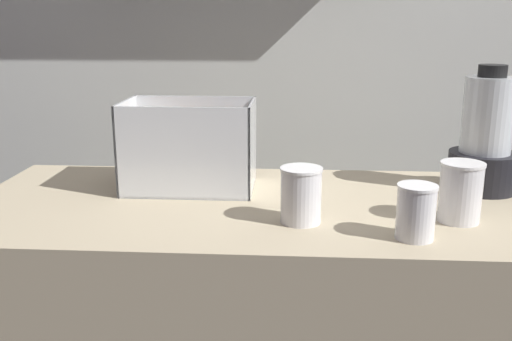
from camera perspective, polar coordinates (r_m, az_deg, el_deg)
back_wall_unit at (r=2.09m, az=1.24°, el=13.17°), size 2.60×0.24×2.50m
carrot_display_bin at (r=1.50m, az=-6.73°, el=0.92°), size 0.33×0.21×0.23m
blender_pitcher at (r=1.57m, az=21.88°, el=2.65°), size 0.17×0.17×0.32m
juice_cup_beet_far_left at (r=1.25m, az=4.50°, el=-2.72°), size 0.09×0.09×0.12m
juice_cup_carrot_left at (r=1.20m, az=15.63°, el=-4.23°), size 0.08×0.08×0.11m
juice_cup_pomegranate_middle at (r=1.32m, az=19.68°, el=-2.38°), size 0.09×0.09×0.13m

